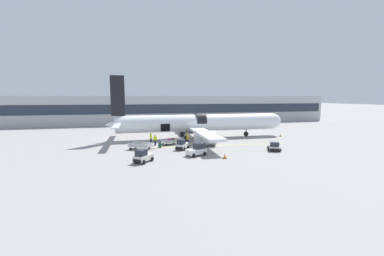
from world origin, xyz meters
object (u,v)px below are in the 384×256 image
at_px(baggage_cart_queued, 140,146).
at_px(airplane, 197,124).
at_px(baggage_cart_loading, 171,142).
at_px(baggage_tug_spare, 197,150).
at_px(ground_crew_driver, 188,139).
at_px(baggage_tug_mid, 143,157).
at_px(ground_crew_supervisor, 155,140).
at_px(baggage_tug_lead, 182,145).
at_px(ground_crew_loader_b, 188,137).
at_px(baggage_tug_rear, 274,147).
at_px(ground_crew_loader_a, 151,138).
at_px(suitcase_on_tarmac_upright, 160,145).

bearing_deg(baggage_cart_queued, airplane, 35.67).
xyz_separation_m(baggage_cart_loading, baggage_cart_queued, (-5.23, -2.85, 0.01)).
xyz_separation_m(baggage_tug_spare, ground_crew_driver, (0.41, 8.24, 0.16)).
height_order(baggage_tug_mid, ground_crew_supervisor, ground_crew_supervisor).
bearing_deg(baggage_cart_loading, baggage_tug_lead, -75.60).
bearing_deg(airplane, ground_crew_loader_b, -131.59).
xyz_separation_m(ground_crew_loader_b, ground_crew_driver, (-0.47, -2.50, 0.03)).
distance_m(baggage_cart_queued, ground_crew_loader_b, 9.94).
height_order(baggage_cart_queued, ground_crew_supervisor, ground_crew_supervisor).
distance_m(baggage_tug_mid, baggage_tug_rear, 19.70).
xyz_separation_m(airplane, ground_crew_loader_a, (-9.25, -3.06, -1.95)).
xyz_separation_m(airplane, baggage_tug_mid, (-10.86, -15.52, -2.22)).
xyz_separation_m(baggage_tug_lead, ground_crew_supervisor, (-3.85, 4.19, 0.27)).
bearing_deg(suitcase_on_tarmac_upright, baggage_tug_rear, -19.51).
bearing_deg(airplane, baggage_tug_spare, -104.18).
xyz_separation_m(baggage_tug_mid, baggage_cart_loading, (4.98, 10.40, -0.19)).
bearing_deg(baggage_cart_loading, ground_crew_driver, -5.41).
xyz_separation_m(baggage_tug_mid, baggage_tug_spare, (7.42, 1.89, 0.03)).
distance_m(baggage_tug_mid, ground_crew_loader_a, 12.57).
bearing_deg(ground_crew_supervisor, baggage_tug_spare, -58.43).
distance_m(baggage_tug_mid, ground_crew_loader_b, 15.10).
distance_m(ground_crew_loader_a, ground_crew_driver, 6.64).
distance_m(airplane, ground_crew_driver, 6.51).
bearing_deg(ground_crew_driver, ground_crew_loader_b, 79.42).
bearing_deg(ground_crew_supervisor, baggage_cart_queued, -131.56).
bearing_deg(airplane, suitcase_on_tarmac_upright, -137.42).
bearing_deg(baggage_cart_loading, baggage_tug_rear, -29.37).
height_order(ground_crew_loader_b, ground_crew_supervisor, ground_crew_supervisor).
distance_m(ground_crew_supervisor, suitcase_on_tarmac_upright, 2.36).
bearing_deg(suitcase_on_tarmac_upright, ground_crew_driver, 21.81).
distance_m(baggage_tug_spare, ground_crew_loader_a, 12.07).
bearing_deg(baggage_tug_rear, baggage_cart_loading, 150.63).
bearing_deg(baggage_tug_rear, airplane, 123.17).
xyz_separation_m(baggage_tug_rear, baggage_tug_spare, (-12.17, -0.29, 0.15)).
distance_m(baggage_tug_rear, ground_crew_driver, 14.20).
bearing_deg(ground_crew_loader_b, baggage_tug_lead, -108.92).
bearing_deg(ground_crew_loader_b, baggage_tug_mid, -123.30).
height_order(baggage_tug_rear, baggage_tug_spare, baggage_tug_spare).
xyz_separation_m(ground_crew_loader_a, ground_crew_driver, (6.21, -2.34, -0.07)).
bearing_deg(ground_crew_supervisor, ground_crew_loader_b, 20.66).
xyz_separation_m(baggage_cart_loading, ground_crew_driver, (2.84, -0.27, 0.39)).
bearing_deg(ground_crew_loader_a, baggage_tug_lead, -54.77).
distance_m(baggage_cart_loading, baggage_cart_queued, 5.96).
bearing_deg(baggage_cart_loading, baggage_cart_queued, -151.41).
xyz_separation_m(baggage_tug_mid, ground_crew_driver, (7.83, 10.13, 0.20)).
relative_size(airplane, baggage_tug_spare, 11.24).
distance_m(baggage_cart_queued, ground_crew_loader_a, 5.28).
height_order(baggage_cart_loading, ground_crew_supervisor, ground_crew_supervisor).
bearing_deg(airplane, baggage_tug_mid, -124.99).
height_order(ground_crew_loader_a, ground_crew_supervisor, ground_crew_loader_a).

